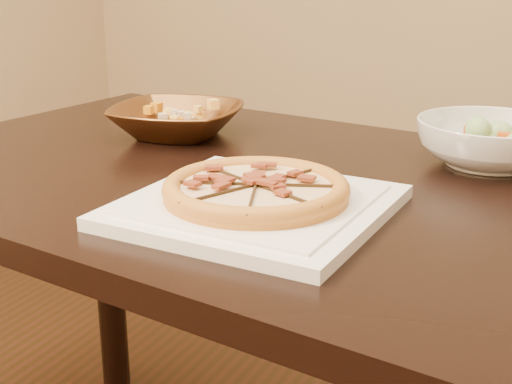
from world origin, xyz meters
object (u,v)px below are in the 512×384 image
plate (256,206)px  pizza (256,189)px  dining_table (246,236)px  bronze_bowl (177,121)px  salad_bowl (490,143)px

plate → pizza: bearing=136.0°
dining_table → pizza: pizza is taller
pizza → bronze_bowl: size_ratio=1.03×
bronze_bowl → salad_bowl: 0.57m
salad_bowl → dining_table: bearing=-149.4°
plate → pizza: (-0.00, 0.00, 0.02)m
plate → pizza: pizza is taller
plate → salad_bowl: salad_bowl is taller
pizza → salad_bowl: size_ratio=1.04×
dining_table → bronze_bowl: bronze_bowl is taller
pizza → salad_bowl: salad_bowl is taller
plate → pizza: size_ratio=1.38×
pizza → bronze_bowl: (-0.33, 0.33, -0.00)m
plate → salad_bowl: 0.45m
plate → dining_table: bearing=120.6°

